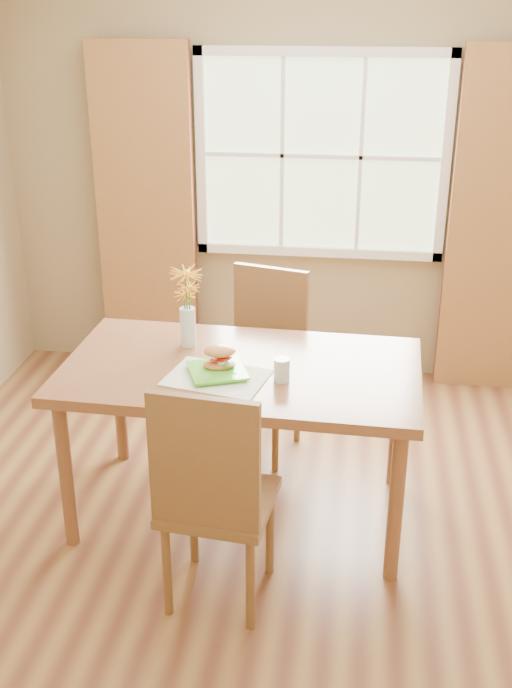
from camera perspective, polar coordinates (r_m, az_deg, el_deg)
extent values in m
cube|color=brown|center=(4.15, 2.35, -12.93)|extent=(4.20, 3.80, 0.02)
cube|color=#96815A|center=(5.35, 4.63, 11.64)|extent=(4.20, 0.02, 2.70)
cube|color=#96815A|center=(1.82, -2.97, -14.25)|extent=(4.20, 0.02, 2.70)
cube|color=#BAD5A1|center=(5.29, 4.66, 13.16)|extent=(1.50, 0.02, 1.20)
cube|color=white|center=(5.18, 4.89, 19.95)|extent=(1.62, 0.04, 0.06)
cube|color=white|center=(5.41, 4.43, 6.53)|extent=(1.62, 0.04, 0.06)
cube|color=white|center=(5.36, -3.93, 13.32)|extent=(0.06, 0.04, 1.32)
cube|color=white|center=(5.28, 13.33, 12.58)|extent=(0.06, 0.04, 1.32)
cube|color=white|center=(5.27, 4.65, 13.11)|extent=(1.50, 0.03, 0.02)
cube|color=maroon|center=(5.47, -7.81, 9.06)|extent=(0.65, 0.08, 2.20)
cube|color=maroon|center=(5.35, 16.96, 7.91)|extent=(0.65, 0.08, 2.20)
cube|color=brown|center=(3.85, -1.09, -1.92)|extent=(1.73, 1.01, 0.05)
cylinder|color=brown|center=(3.92, -13.31, -8.99)|extent=(0.07, 0.07, 0.78)
cylinder|color=brown|center=(3.66, 9.87, -11.26)|extent=(0.07, 0.07, 0.78)
cylinder|color=brown|center=(4.55, -9.65, -3.78)|extent=(0.07, 0.07, 0.78)
cylinder|color=brown|center=(4.33, 9.96, -5.33)|extent=(0.07, 0.07, 0.78)
cube|color=brown|center=(3.48, -2.63, -11.12)|extent=(0.49, 0.49, 0.04)
cube|color=brown|center=(3.15, -3.77, -8.54)|extent=(0.45, 0.08, 0.58)
cylinder|color=brown|center=(3.54, -6.33, -15.63)|extent=(0.04, 0.04, 0.46)
cylinder|color=brown|center=(3.46, -0.40, -16.63)|extent=(0.04, 0.04, 0.46)
cylinder|color=brown|center=(3.81, -4.46, -12.30)|extent=(0.04, 0.04, 0.46)
cylinder|color=brown|center=(3.73, 0.99, -13.12)|extent=(0.04, 0.04, 0.46)
cube|color=brown|center=(4.54, 0.13, -2.30)|extent=(0.54, 0.54, 0.04)
cube|color=brown|center=(4.59, 1.09, 2.13)|extent=(0.44, 0.15, 0.57)
cylinder|color=brown|center=(4.58, -2.80, -5.61)|extent=(0.04, 0.04, 0.45)
cylinder|color=brown|center=(4.45, 1.38, -6.48)|extent=(0.04, 0.04, 0.45)
cylinder|color=brown|center=(4.86, -1.01, -3.70)|extent=(0.04, 0.04, 0.45)
cylinder|color=brown|center=(4.75, 2.95, -4.47)|extent=(0.04, 0.04, 0.45)
cube|color=beige|center=(3.72, -2.80, -2.39)|extent=(0.51, 0.42, 0.01)
cube|color=#50BE2F|center=(3.74, -2.75, -2.03)|extent=(0.33, 0.33, 0.01)
ellipsoid|color=#E4914D|center=(3.76, -2.64, -1.46)|extent=(0.17, 0.14, 0.04)
ellipsoid|color=#4C8C2D|center=(3.73, -2.05, -1.43)|extent=(0.08, 0.06, 0.01)
cylinder|color=red|center=(3.75, -2.72, -1.02)|extent=(0.08, 0.08, 0.01)
cylinder|color=red|center=(3.75, -2.27, -0.90)|extent=(0.08, 0.08, 0.01)
ellipsoid|color=#E4914D|center=(3.73, -2.59, -0.51)|extent=(0.17, 0.14, 0.05)
cylinder|color=silver|center=(3.67, 1.83, -1.85)|extent=(0.07, 0.07, 0.11)
cylinder|color=silver|center=(3.67, 1.83, -1.98)|extent=(0.06, 0.06, 0.09)
cylinder|color=silver|center=(4.03, -4.85, 1.21)|extent=(0.08, 0.08, 0.20)
cylinder|color=silver|center=(4.05, -4.82, 0.56)|extent=(0.07, 0.07, 0.10)
cylinder|color=#3D7028|center=(4.00, -4.89, 2.39)|extent=(0.01, 0.01, 0.38)
cylinder|color=#3D7028|center=(4.00, -4.71, 1.89)|extent=(0.01, 0.01, 0.31)
cylinder|color=#3D7028|center=(4.03, -4.98, 1.72)|extent=(0.01, 0.01, 0.27)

